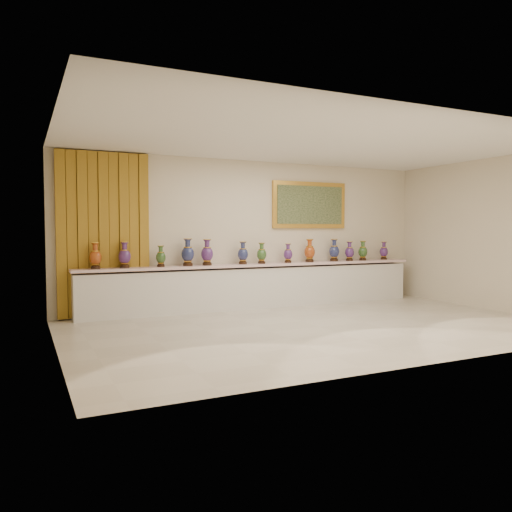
{
  "coord_description": "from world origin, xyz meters",
  "views": [
    {
      "loc": [
        -4.4,
        -6.85,
        1.58
      ],
      "look_at": [
        -0.34,
        1.7,
        1.09
      ],
      "focal_mm": 35.0,
      "sensor_mm": 36.0,
      "label": 1
    }
  ],
  "objects_px": {
    "vase_0": "(95,257)",
    "vase_2": "(161,257)",
    "counter": "(259,286)",
    "vase_1": "(125,256)"
  },
  "relations": [
    {
      "from": "vase_0",
      "to": "vase_2",
      "type": "bearing_deg",
      "value": 1.46
    },
    {
      "from": "counter",
      "to": "vase_1",
      "type": "height_order",
      "value": "vase_1"
    },
    {
      "from": "vase_0",
      "to": "vase_2",
      "type": "distance_m",
      "value": 1.17
    },
    {
      "from": "counter",
      "to": "vase_0",
      "type": "distance_m",
      "value": 3.28
    },
    {
      "from": "counter",
      "to": "vase_0",
      "type": "xyz_separation_m",
      "value": [
        -3.21,
        -0.03,
        0.67
      ]
    },
    {
      "from": "counter",
      "to": "vase_2",
      "type": "distance_m",
      "value": 2.13
    },
    {
      "from": "vase_0",
      "to": "vase_1",
      "type": "xyz_separation_m",
      "value": [
        0.51,
        0.04,
        0.0
      ]
    },
    {
      "from": "vase_0",
      "to": "counter",
      "type": "bearing_deg",
      "value": 0.59
    },
    {
      "from": "counter",
      "to": "vase_0",
      "type": "relative_size",
      "value": 15.69
    },
    {
      "from": "vase_1",
      "to": "vase_2",
      "type": "xyz_separation_m",
      "value": [
        0.66,
        -0.01,
        -0.04
      ]
    }
  ]
}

